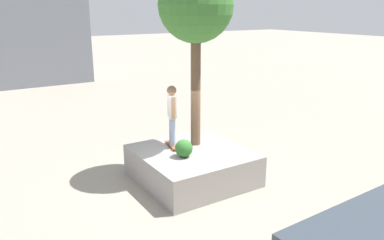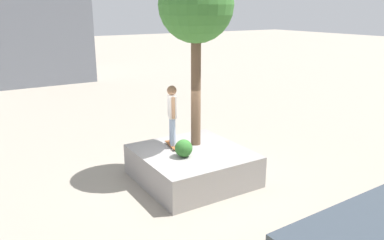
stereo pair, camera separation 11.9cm
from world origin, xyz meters
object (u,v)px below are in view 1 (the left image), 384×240
plaza_tree (196,7)px  skateboarder (172,111)px  skateboard (172,145)px  planter_ledge (192,165)px

plaza_tree → skateboarder: bearing=-11.7°
plaza_tree → skateboard: 3.88m
planter_ledge → plaza_tree: plaza_tree is taller
planter_ledge → skateboard: skateboard is taller
planter_ledge → skateboarder: skateboarder is taller
planter_ledge → skateboard: size_ratio=3.61×
planter_ledge → skateboarder: size_ratio=1.72×
planter_ledge → skateboarder: 1.64m
planter_ledge → plaza_tree: 4.34m
plaza_tree → skateboarder: plaza_tree is taller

